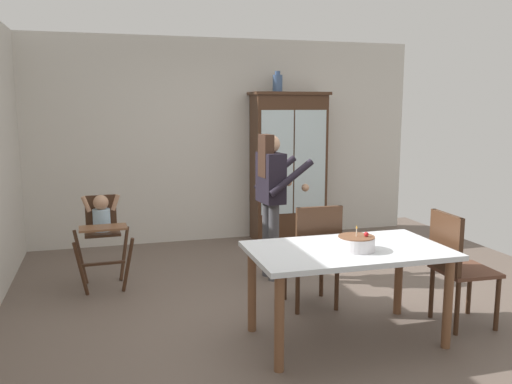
{
  "coord_description": "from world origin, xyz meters",
  "views": [
    {
      "loc": [
        -1.65,
        -4.46,
        1.83
      ],
      "look_at": [
        -0.14,
        0.7,
        0.95
      ],
      "focal_mm": 37.47,
      "sensor_mm": 36.0,
      "label": 1
    }
  ],
  "objects_px": {
    "dining_table": "(347,260)",
    "birthday_cake": "(356,243)",
    "adult_person": "(271,188)",
    "dining_chair_right_end": "(455,261)",
    "dining_chair_far_side": "(315,249)",
    "ceramic_vase": "(278,83)",
    "high_chair_with_toddler": "(102,224)",
    "china_cabinet": "(288,166)"
  },
  "relations": [
    {
      "from": "ceramic_vase",
      "to": "high_chair_with_toddler",
      "type": "height_order",
      "value": "ceramic_vase"
    },
    {
      "from": "adult_person",
      "to": "birthday_cake",
      "type": "relative_size",
      "value": 5.47
    },
    {
      "from": "ceramic_vase",
      "to": "dining_chair_right_end",
      "type": "height_order",
      "value": "ceramic_vase"
    },
    {
      "from": "ceramic_vase",
      "to": "adult_person",
      "type": "distance_m",
      "value": 2.05
    },
    {
      "from": "china_cabinet",
      "to": "dining_table",
      "type": "relative_size",
      "value": 1.31
    },
    {
      "from": "birthday_cake",
      "to": "dining_chair_right_end",
      "type": "distance_m",
      "value": 0.97
    },
    {
      "from": "high_chair_with_toddler",
      "to": "birthday_cake",
      "type": "bearing_deg",
      "value": -47.13
    },
    {
      "from": "china_cabinet",
      "to": "dining_chair_far_side",
      "type": "relative_size",
      "value": 2.08
    },
    {
      "from": "adult_person",
      "to": "dining_chair_far_side",
      "type": "relative_size",
      "value": 1.59
    },
    {
      "from": "dining_table",
      "to": "dining_chair_far_side",
      "type": "distance_m",
      "value": 0.67
    },
    {
      "from": "high_chair_with_toddler",
      "to": "dining_table",
      "type": "relative_size",
      "value": 0.62
    },
    {
      "from": "birthday_cake",
      "to": "dining_chair_right_end",
      "type": "height_order",
      "value": "dining_chair_right_end"
    },
    {
      "from": "adult_person",
      "to": "dining_table",
      "type": "height_order",
      "value": "adult_person"
    },
    {
      "from": "china_cabinet",
      "to": "ceramic_vase",
      "type": "relative_size",
      "value": 7.4
    },
    {
      "from": "dining_chair_far_side",
      "to": "dining_chair_right_end",
      "type": "relative_size",
      "value": 1.0
    },
    {
      "from": "high_chair_with_toddler",
      "to": "adult_person",
      "type": "relative_size",
      "value": 0.62
    },
    {
      "from": "adult_person",
      "to": "dining_chair_right_end",
      "type": "bearing_deg",
      "value": -151.88
    },
    {
      "from": "ceramic_vase",
      "to": "dining_table",
      "type": "height_order",
      "value": "ceramic_vase"
    },
    {
      "from": "dining_table",
      "to": "birthday_cake",
      "type": "xyz_separation_m",
      "value": [
        0.04,
        -0.07,
        0.15
      ]
    },
    {
      "from": "china_cabinet",
      "to": "high_chair_with_toddler",
      "type": "xyz_separation_m",
      "value": [
        -2.47,
        -1.42,
        -0.35
      ]
    },
    {
      "from": "dining_table",
      "to": "dining_chair_right_end",
      "type": "relative_size",
      "value": 1.59
    },
    {
      "from": "ceramic_vase",
      "to": "high_chair_with_toddler",
      "type": "relative_size",
      "value": 0.28
    },
    {
      "from": "adult_person",
      "to": "birthday_cake",
      "type": "height_order",
      "value": "adult_person"
    },
    {
      "from": "birthday_cake",
      "to": "dining_chair_far_side",
      "type": "xyz_separation_m",
      "value": [
        -0.03,
        0.73,
        -0.24
      ]
    },
    {
      "from": "china_cabinet",
      "to": "ceramic_vase",
      "type": "xyz_separation_m",
      "value": [
        -0.16,
        0.0,
        1.11
      ]
    },
    {
      "from": "adult_person",
      "to": "dining_chair_right_end",
      "type": "distance_m",
      "value": 1.98
    },
    {
      "from": "ceramic_vase",
      "to": "dining_chair_right_end",
      "type": "xyz_separation_m",
      "value": [
        0.48,
        -3.2,
        -1.56
      ]
    },
    {
      "from": "high_chair_with_toddler",
      "to": "birthday_cake",
      "type": "height_order",
      "value": "high_chair_with_toddler"
    },
    {
      "from": "china_cabinet",
      "to": "dining_chair_right_end",
      "type": "distance_m",
      "value": 3.25
    },
    {
      "from": "ceramic_vase",
      "to": "high_chair_with_toddler",
      "type": "bearing_deg",
      "value": -148.4
    },
    {
      "from": "birthday_cake",
      "to": "high_chair_with_toddler",
      "type": "bearing_deg",
      "value": 134.99
    },
    {
      "from": "ceramic_vase",
      "to": "china_cabinet",
      "type": "bearing_deg",
      "value": -1.3
    },
    {
      "from": "dining_chair_right_end",
      "to": "dining_chair_far_side",
      "type": "bearing_deg",
      "value": 58.5
    },
    {
      "from": "china_cabinet",
      "to": "birthday_cake",
      "type": "distance_m",
      "value": 3.33
    },
    {
      "from": "high_chair_with_toddler",
      "to": "dining_chair_far_side",
      "type": "bearing_deg",
      "value": -33.78
    },
    {
      "from": "dining_table",
      "to": "birthday_cake",
      "type": "relative_size",
      "value": 5.44
    },
    {
      "from": "high_chair_with_toddler",
      "to": "adult_person",
      "type": "xyz_separation_m",
      "value": [
        1.71,
        -0.18,
        0.31
      ]
    },
    {
      "from": "china_cabinet",
      "to": "dining_chair_right_end",
      "type": "height_order",
      "value": "china_cabinet"
    },
    {
      "from": "china_cabinet",
      "to": "adult_person",
      "type": "xyz_separation_m",
      "value": [
        -0.76,
        -1.59,
        -0.04
      ]
    },
    {
      "from": "birthday_cake",
      "to": "adult_person",
      "type": "bearing_deg",
      "value": 94.64
    },
    {
      "from": "dining_table",
      "to": "adult_person",
      "type": "bearing_deg",
      "value": 93.6
    },
    {
      "from": "dining_table",
      "to": "dining_chair_far_side",
      "type": "height_order",
      "value": "dining_chair_far_side"
    }
  ]
}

